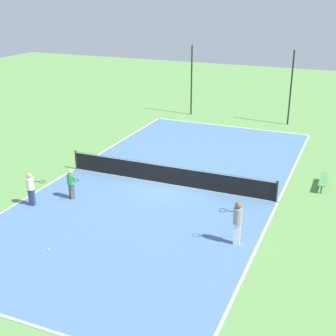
{
  "coord_description": "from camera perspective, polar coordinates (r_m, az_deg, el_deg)",
  "views": [
    {
      "loc": [
        8.64,
        -20.53,
        9.57
      ],
      "look_at": [
        0.0,
        0.0,
        0.9
      ],
      "focal_mm": 50.0,
      "sensor_mm": 36.0,
      "label": 1
    }
  ],
  "objects": [
    {
      "name": "ground_plane",
      "position": [
        24.24,
        -0.0,
        -1.98
      ],
      "size": [
        80.0,
        80.0,
        0.0
      ],
      "primitive_type": "plane",
      "color": "#60934C"
    },
    {
      "name": "court_surface",
      "position": [
        24.24,
        -0.0,
        -1.96
      ],
      "size": [
        11.43,
        23.28,
        0.02
      ],
      "color": "#4C729E",
      "rests_on": "ground_plane"
    },
    {
      "name": "tennis_net",
      "position": [
        24.02,
        -0.0,
        -0.75
      ],
      "size": [
        11.23,
        0.1,
        1.07
      ],
      "color": "black",
      "rests_on": "court_surface"
    },
    {
      "name": "bench",
      "position": [
        25.02,
        18.42,
        -1.39
      ],
      "size": [
        0.36,
        1.93,
        0.45
      ],
      "rotation": [
        0.0,
        0.0,
        1.57
      ],
      "color": "#4C8C4C",
      "rests_on": "ground_plane"
    },
    {
      "name": "player_near_white",
      "position": [
        22.46,
        -16.39,
        -2.23
      ],
      "size": [
        0.98,
        0.52,
        1.61
      ],
      "rotation": [
        0.0,
        0.0,
        0.21
      ],
      "color": "navy",
      "rests_on": "court_surface"
    },
    {
      "name": "player_far_green",
      "position": [
        22.75,
        -11.73,
        -1.69
      ],
      "size": [
        0.96,
        0.78,
        1.49
      ],
      "rotation": [
        0.0,
        0.0,
        5.71
      ],
      "color": "#4C4C51",
      "rests_on": "court_surface"
    },
    {
      "name": "player_baseline_gray",
      "position": [
        18.48,
        8.47,
        -6.26
      ],
      "size": [
        0.97,
        0.45,
        1.85
      ],
      "rotation": [
        0.0,
        0.0,
        3.28
      ],
      "color": "white",
      "rests_on": "court_surface"
    },
    {
      "name": "tennis_ball_left_sideline",
      "position": [
        23.04,
        -14.52,
        -3.85
      ],
      "size": [
        0.07,
        0.07,
        0.07
      ],
      "primitive_type": "sphere",
      "color": "#CCE033",
      "rests_on": "court_surface"
    },
    {
      "name": "tennis_ball_near_net",
      "position": [
        18.93,
        -14.36,
        -9.63
      ],
      "size": [
        0.07,
        0.07,
        0.07
      ],
      "primitive_type": "sphere",
      "color": "#CCE033",
      "rests_on": "court_surface"
    },
    {
      "name": "fence_post_back_left",
      "position": [
        37.18,
        2.88,
        10.61
      ],
      "size": [
        0.12,
        0.12,
        5.42
      ],
      "color": "black",
      "rests_on": "ground_plane"
    },
    {
      "name": "fence_post_back_right",
      "position": [
        35.36,
        14.75,
        9.39
      ],
      "size": [
        0.12,
        0.12,
        5.42
      ],
      "color": "black",
      "rests_on": "ground_plane"
    }
  ]
}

